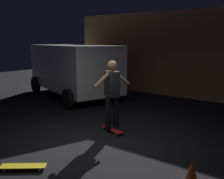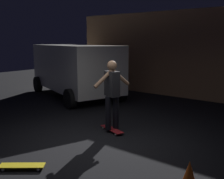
# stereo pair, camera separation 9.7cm
# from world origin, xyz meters

# --- Properties ---
(ground_plane) EXTENTS (28.00, 28.00, 0.00)m
(ground_plane) POSITION_xyz_m (0.00, 0.00, 0.00)
(ground_plane) COLOR black
(parked_van) EXTENTS (4.97, 3.47, 2.03)m
(parked_van) POSITION_xyz_m (-4.00, 3.33, 1.16)
(parked_van) COLOR silver
(parked_van) RESTS_ON ground_plane
(skateboard_ridden) EXTENTS (0.80, 0.46, 0.07)m
(skateboard_ridden) POSITION_xyz_m (-0.21, 0.90, 0.06)
(skateboard_ridden) COLOR #AD1E23
(skateboard_ridden) RESTS_ON ground_plane
(skateboard_spare) EXTENTS (0.73, 0.64, 0.07)m
(skateboard_spare) POSITION_xyz_m (-0.23, -1.60, 0.06)
(skateboard_spare) COLOR gold
(skateboard_spare) RESTS_ON ground_plane
(skater) EXTENTS (0.43, 0.95, 1.67)m
(skater) POSITION_xyz_m (-0.21, 0.90, 1.04)
(skater) COLOR black
(skater) RESTS_ON skateboard_ridden
(traffic_cone) EXTENTS (0.34, 0.34, 0.46)m
(traffic_cone) POSITION_xyz_m (2.31, -0.45, 0.21)
(traffic_cone) COLOR black
(traffic_cone) RESTS_ON ground_plane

